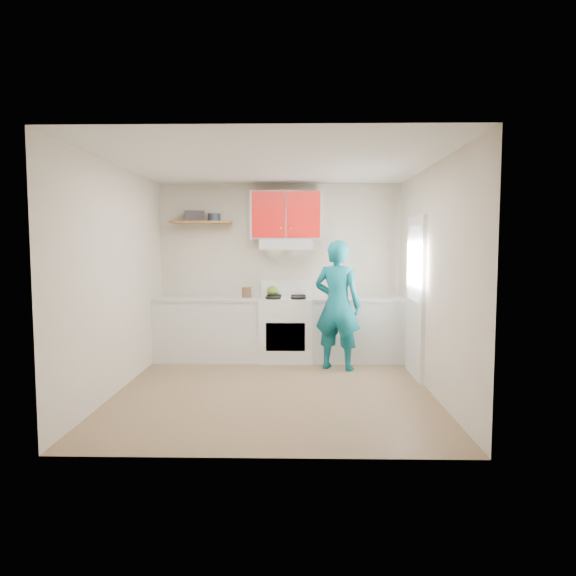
{
  "coord_description": "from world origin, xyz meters",
  "views": [
    {
      "loc": [
        0.28,
        -5.85,
        1.7
      ],
      "look_at": [
        0.15,
        0.55,
        1.15
      ],
      "focal_mm": 32.07,
      "sensor_mm": 36.0,
      "label": 1
    }
  ],
  "objects_px": {
    "stove": "(286,329)",
    "kettle": "(273,291)",
    "crock": "(247,293)",
    "person": "(337,305)",
    "tin": "(214,217)"
  },
  "relations": [
    {
      "from": "kettle",
      "to": "crock",
      "type": "distance_m",
      "value": 0.41
    },
    {
      "from": "kettle",
      "to": "person",
      "type": "relative_size",
      "value": 0.1
    },
    {
      "from": "kettle",
      "to": "crock",
      "type": "relative_size",
      "value": 1.06
    },
    {
      "from": "person",
      "to": "crock",
      "type": "bearing_deg",
      "value": -2.46
    },
    {
      "from": "stove",
      "to": "person",
      "type": "relative_size",
      "value": 0.52
    },
    {
      "from": "crock",
      "to": "person",
      "type": "relative_size",
      "value": 0.1
    },
    {
      "from": "tin",
      "to": "kettle",
      "type": "bearing_deg",
      "value": 0.41
    },
    {
      "from": "crock",
      "to": "person",
      "type": "xyz_separation_m",
      "value": [
        1.29,
        -0.56,
        -0.11
      ]
    },
    {
      "from": "kettle",
      "to": "crock",
      "type": "bearing_deg",
      "value": -158.19
    },
    {
      "from": "tin",
      "to": "kettle",
      "type": "xyz_separation_m",
      "value": [
        0.86,
        0.01,
        -1.1
      ]
    },
    {
      "from": "stove",
      "to": "kettle",
      "type": "height_order",
      "value": "kettle"
    },
    {
      "from": "stove",
      "to": "person",
      "type": "bearing_deg",
      "value": -36.41
    },
    {
      "from": "stove",
      "to": "tin",
      "type": "height_order",
      "value": "tin"
    },
    {
      "from": "person",
      "to": "tin",
      "type": "bearing_deg",
      "value": -1.36
    },
    {
      "from": "kettle",
      "to": "crock",
      "type": "xyz_separation_m",
      "value": [
        -0.37,
        -0.18,
        -0.01
      ]
    }
  ]
}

